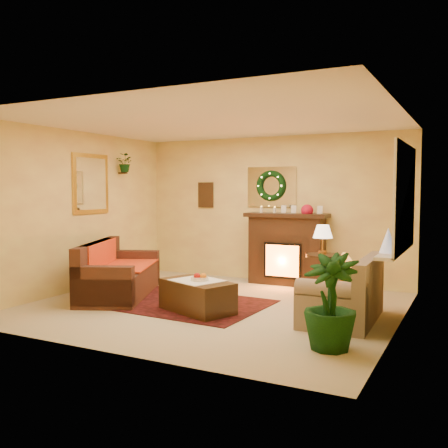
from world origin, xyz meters
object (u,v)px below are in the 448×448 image
at_px(fireplace, 287,253).
at_px(end_table_square, 342,305).
at_px(sofa, 120,268).
at_px(coffee_table, 197,297).
at_px(loveseat, 342,287).
at_px(side_table_round, 323,279).

bearing_deg(fireplace, end_table_square, -57.56).
height_order(sofa, end_table_square, sofa).
distance_m(fireplace, coffee_table, 2.49).
relative_size(loveseat, coffee_table, 1.39).
distance_m(sofa, coffee_table, 1.66).
height_order(loveseat, side_table_round, loveseat).
bearing_deg(fireplace, loveseat, -54.97).
relative_size(side_table_round, end_table_square, 1.27).
distance_m(loveseat, coffee_table, 1.91).
relative_size(fireplace, coffee_table, 1.26).
bearing_deg(fireplace, side_table_round, -46.85).
bearing_deg(sofa, fireplace, 22.74).
distance_m(fireplace, loveseat, 2.44).
relative_size(end_table_square, coffee_table, 0.53).
bearing_deg(loveseat, end_table_square, -76.34).
xyz_separation_m(end_table_square, coffee_table, (-1.93, -0.14, -0.06)).
distance_m(sofa, end_table_square, 3.54).
distance_m(fireplace, end_table_square, 2.77).
xyz_separation_m(fireplace, loveseat, (1.44, -1.96, -0.13)).
xyz_separation_m(sofa, end_table_square, (3.53, -0.23, -0.16)).
bearing_deg(side_table_round, fireplace, 134.49).
height_order(side_table_round, coffee_table, side_table_round).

